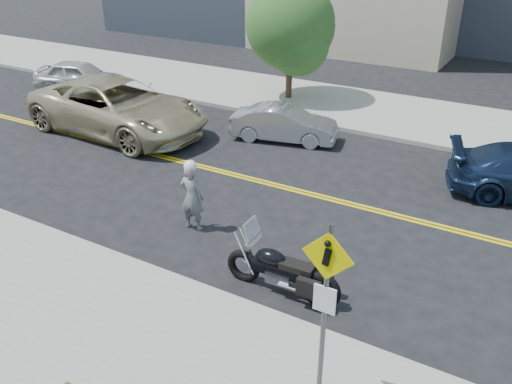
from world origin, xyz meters
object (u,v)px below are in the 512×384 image
at_px(motorcycle, 283,261).
at_px(parked_car_white, 80,76).
at_px(suv, 118,107).
at_px(parked_car_silver, 284,124).
at_px(pedestrian_sign, 325,295).
at_px(motorcyclist, 192,195).

distance_m(motorcycle, parked_car_white, 16.35).
relative_size(suv, parked_car_silver, 1.86).
bearing_deg(motorcycle, suv, 148.61).
bearing_deg(pedestrian_sign, motorcyclist, 146.12).
bearing_deg(suv, pedestrian_sign, -121.21).
height_order(suv, parked_car_silver, suv).
xyz_separation_m(motorcyclist, parked_car_white, (-11.10, 7.03, -0.23)).
distance_m(pedestrian_sign, motorcyclist, 5.86).
bearing_deg(parked_car_silver, parked_car_white, 72.34).
xyz_separation_m(pedestrian_sign, suv, (-10.96, 7.32, -1.03)).
bearing_deg(parked_car_white, motorcyclist, -139.22).
distance_m(motorcycle, parked_car_silver, 8.41).
bearing_deg(motorcyclist, parked_car_white, -37.33).
bearing_deg(suv, parked_car_white, 61.78).
bearing_deg(pedestrian_sign, suv, 146.28).
relative_size(motorcyclist, parked_car_silver, 0.51).
height_order(motorcyclist, motorcycle, motorcyclist).
bearing_deg(pedestrian_sign, parked_car_silver, 120.29).
relative_size(pedestrian_sign, suv, 0.45).
height_order(parked_car_white, parked_car_silver, parked_car_white).
relative_size(motorcyclist, motorcycle, 0.75).
height_order(motorcyclist, parked_car_white, motorcyclist).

